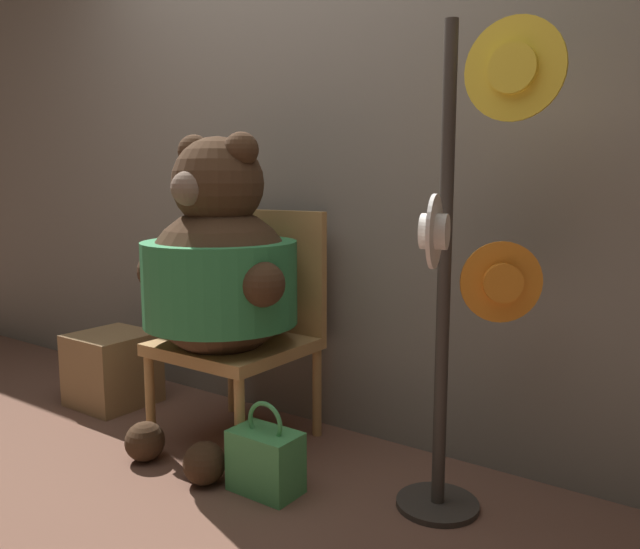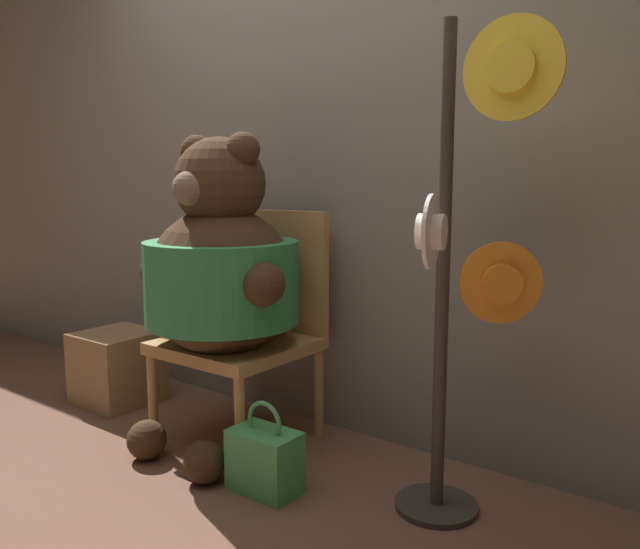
# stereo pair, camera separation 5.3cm
# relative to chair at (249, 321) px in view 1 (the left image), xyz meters

# --- Properties ---
(ground_plane) EXTENTS (14.00, 14.00, 0.00)m
(ground_plane) POSITION_rel_chair_xyz_m (0.14, -0.40, -0.50)
(ground_plane) COLOR brown
(wall_back) EXTENTS (8.00, 0.10, 2.54)m
(wall_back) POSITION_rel_chair_xyz_m (0.14, 0.32, 0.76)
(wall_back) COLOR slate
(wall_back) RESTS_ON ground_plane
(chair) EXTENTS (0.56, 0.55, 0.97)m
(chair) POSITION_rel_chair_xyz_m (0.00, 0.00, 0.00)
(chair) COLOR #B2844C
(chair) RESTS_ON ground_plane
(teddy_bear) EXTENTS (0.74, 0.66, 1.28)m
(teddy_bear) POSITION_rel_chair_xyz_m (0.01, -0.19, 0.23)
(teddy_bear) COLOR #3D2819
(teddy_bear) RESTS_ON ground_plane
(hat_display_rack) EXTENTS (0.49, 0.48, 1.59)m
(hat_display_rack) POSITION_rel_chair_xyz_m (1.02, -0.11, 0.32)
(hat_display_rack) COLOR #332D28
(hat_display_rack) RESTS_ON ground_plane
(handbag_on_ground) EXTENTS (0.25, 0.16, 0.33)m
(handbag_on_ground) POSITION_rel_chair_xyz_m (0.40, -0.36, -0.39)
(handbag_on_ground) COLOR #479E56
(handbag_on_ground) RESTS_ON ground_plane
(wooden_crate) EXTENTS (0.36, 0.36, 0.36)m
(wooden_crate) POSITION_rel_chair_xyz_m (-0.81, -0.12, -0.33)
(wooden_crate) COLOR #937047
(wooden_crate) RESTS_ON ground_plane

